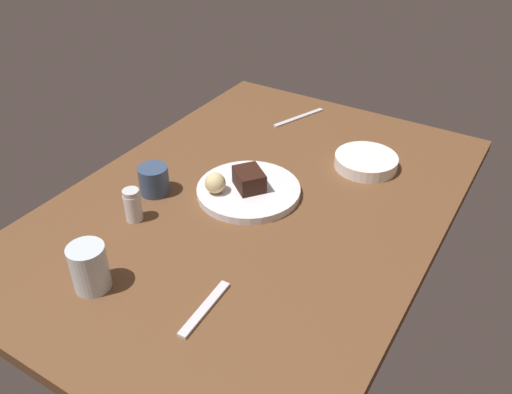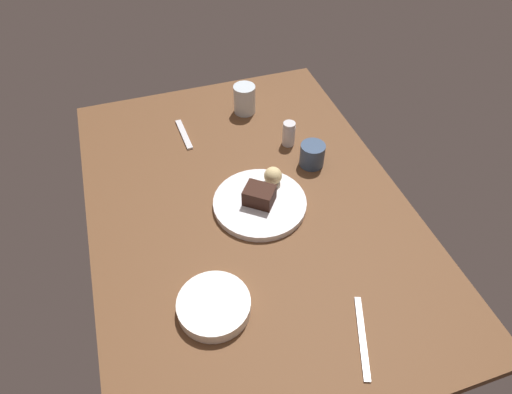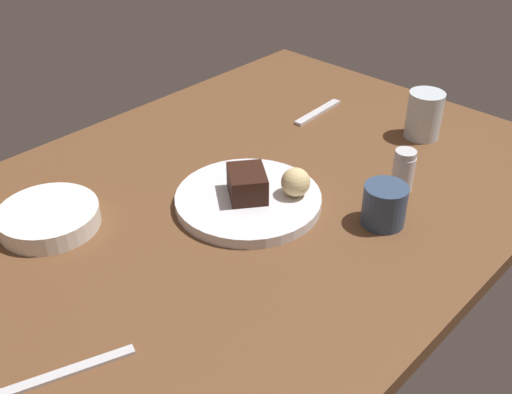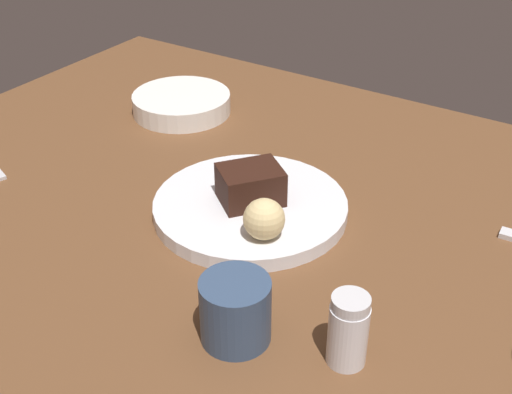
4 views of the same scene
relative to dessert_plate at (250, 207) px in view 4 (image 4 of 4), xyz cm
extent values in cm
cube|color=brown|center=(-1.52, -2.88, -2.44)|extent=(120.00, 84.00, 3.00)
cylinder|color=silver|center=(0.00, 0.00, 0.00)|extent=(25.08, 25.08, 1.88)
cube|color=black|center=(0.06, -0.15, 3.27)|extent=(9.57, 9.86, 4.66)
sphere|color=#DBC184|center=(-5.67, 5.68, 3.43)|extent=(4.98, 4.98, 4.98)
cylinder|color=silver|center=(-22.04, 16.60, 2.38)|extent=(3.90, 3.90, 6.64)
cylinder|color=silver|center=(-22.04, 16.60, 6.31)|extent=(3.71, 3.71, 1.20)
cylinder|color=white|center=(26.56, -19.44, 0.68)|extent=(16.30, 16.30, 3.24)
cylinder|color=#334766|center=(-11.25, 19.79, 2.56)|extent=(7.18, 7.18, 7.01)
camera|label=1|loc=(-88.59, -56.56, 71.42)|focal=36.90mm
camera|label=2|loc=(77.41, -26.29, 88.65)|focal=31.52mm
camera|label=3|loc=(62.86, 60.50, 58.79)|focal=43.10mm
camera|label=4|loc=(-40.57, 61.31, 47.84)|focal=47.63mm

